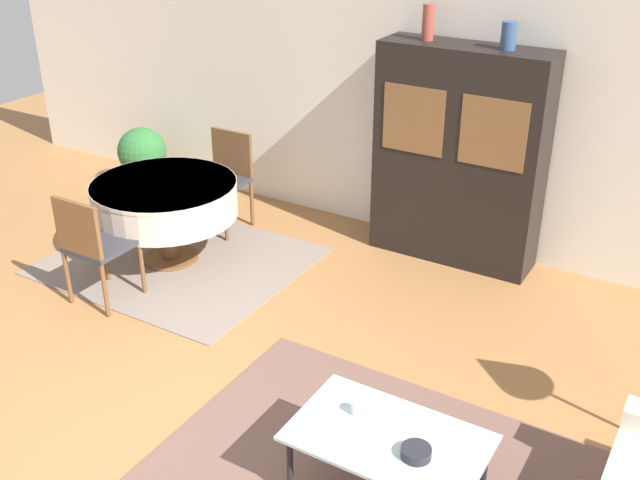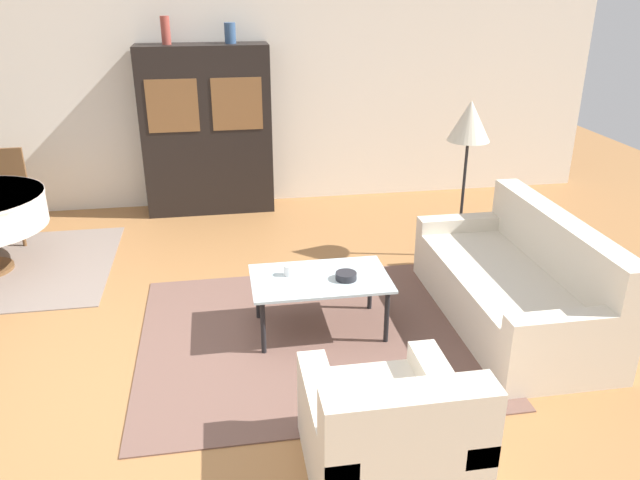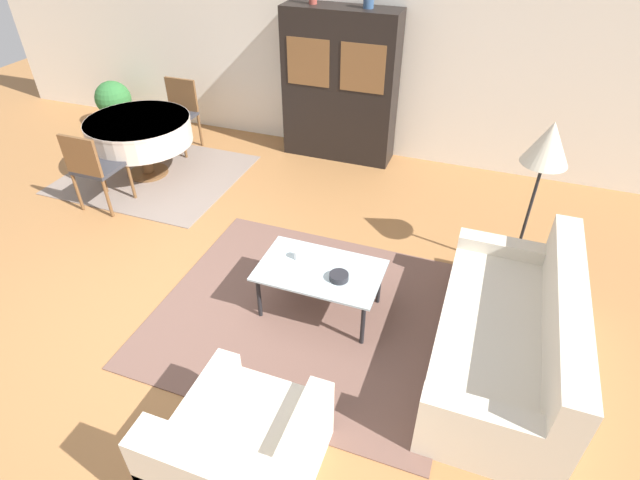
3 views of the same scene
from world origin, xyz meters
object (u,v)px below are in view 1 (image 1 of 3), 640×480
dining_chair_near (92,242)px  coffee_table (388,442)px  vase_tall (428,22)px  cup (357,408)px  display_cabinet (459,157)px  vase_short (509,36)px  bowl (416,452)px  dining_chair_far (225,174)px  potted_plant (142,156)px  dining_table (165,199)px

dining_chair_near → coffee_table: bearing=-13.8°
vase_tall → cup: bearing=-71.9°
display_cabinet → vase_tall: (-0.35, 0.00, 1.07)m
vase_short → bowl: bearing=-77.3°
display_cabinet → dining_chair_far: display_cabinet is taller
display_cabinet → cup: bearing=-78.6°
cup → vase_tall: 3.31m
dining_chair_near → cup: size_ratio=11.33×
vase_tall → dining_chair_far: bearing=-163.1°
dining_chair_far → cup: 3.49m
vase_short → potted_plant: bearing=-175.7°
dining_chair_near → bowl: (3.05, -0.76, -0.06)m
coffee_table → vase_tall: bearing=111.6°
bowl → potted_plant: (-4.33, 2.67, -0.09)m
dining_chair_far → coffee_table: bearing=140.5°
dining_chair_near → potted_plant: size_ratio=1.32×
vase_short → coffee_table: bearing=-80.6°
coffee_table → vase_short: size_ratio=4.84×
display_cabinet → dining_table: display_cabinet is taller
dining_chair_far → vase_short: 2.82m
cup → potted_plant: 4.67m
display_cabinet → cup: 2.90m
dining_table → vase_short: 3.07m
cup → vase_tall: vase_tall is taller
bowl → vase_tall: size_ratio=0.55×
dining_table → dining_chair_near: bearing=-90.0°
dining_table → dining_chair_far: 0.83m
display_cabinet → vase_short: (0.31, 0.00, 1.03)m
dining_table → bowl: (3.05, -1.59, -0.10)m
dining_chair_near → vase_tall: 3.14m
dining_table → potted_plant: 1.69m
dining_chair_far → potted_plant: 1.32m
dining_chair_near → vase_tall: vase_tall is taller
potted_plant → dining_chair_near: bearing=-56.0°
coffee_table → cup: bearing=161.5°
display_cabinet → vase_tall: size_ratio=6.55×
display_cabinet → dining_chair_near: bearing=-133.5°
dining_table → bowl: bearing=-27.6°
potted_plant → display_cabinet: bearing=4.6°
dining_table → dining_chair_near: 0.83m
display_cabinet → coffee_table: bearing=-74.7°
vase_tall → dining_table: bearing=-141.8°
display_cabinet → vase_short: vase_short is taller
display_cabinet → vase_tall: vase_tall is taller
display_cabinet → potted_plant: display_cabinet is taller
dining_chair_far → cup: dining_chair_far is taller
dining_chair_near → dining_chair_far: size_ratio=1.00×
dining_table → dining_chair_near: size_ratio=1.36×
dining_chair_near → cup: 2.71m
dining_chair_far → bowl: dining_chair_far is taller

